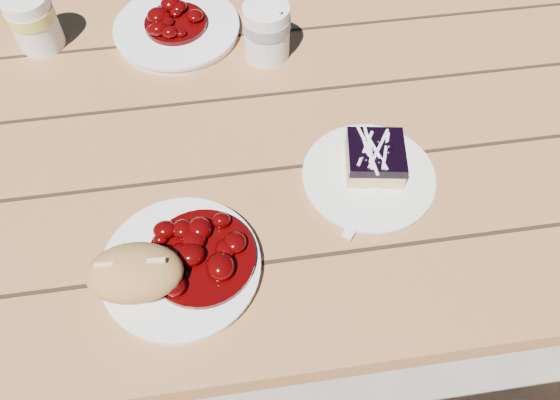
{
  "coord_description": "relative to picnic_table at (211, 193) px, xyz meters",
  "views": [
    {
      "loc": [
        0.05,
        -0.58,
        1.44
      ],
      "look_at": [
        0.11,
        -0.18,
        0.81
      ],
      "focal_mm": 35.0,
      "sensor_mm": 36.0,
      "label": 1
    }
  ],
  "objects": [
    {
      "name": "coffee_cup",
      "position": [
        0.13,
        0.18,
        0.21
      ],
      "size": [
        0.08,
        0.08,
        0.1
      ],
      "primitive_type": "cylinder",
      "color": "white",
      "rests_on": "picnic_table"
    },
    {
      "name": "second_stew",
      "position": [
        -0.03,
        0.27,
        0.2
      ],
      "size": [
        0.12,
        0.12,
        0.04
      ],
      "primitive_type": null,
      "color": "#460202",
      "rests_on": "second_plate"
    },
    {
      "name": "fork_dessert",
      "position": [
        0.23,
        -0.17,
        0.17
      ],
      "size": [
        0.12,
        0.14,
        0.0
      ],
      "primitive_type": null,
      "rotation": [
        0.0,
        0.0,
        -0.66
      ],
      "color": "white",
      "rests_on": "dessert_plate"
    },
    {
      "name": "main_plate",
      "position": [
        -0.04,
        -0.23,
        0.17
      ],
      "size": [
        0.22,
        0.22,
        0.02
      ],
      "primitive_type": "cylinder",
      "color": "white",
      "rests_on": "picnic_table"
    },
    {
      "name": "blueberry_cake",
      "position": [
        0.26,
        -0.1,
        0.2
      ],
      "size": [
        0.1,
        0.1,
        0.05
      ],
      "rotation": [
        0.0,
        0.0,
        -0.16
      ],
      "color": "#E9C77F",
      "rests_on": "dessert_plate"
    },
    {
      "name": "picnic_table",
      "position": [
        0.0,
        0.0,
        0.0
      ],
      "size": [
        2.0,
        1.55,
        0.75
      ],
      "color": "brown",
      "rests_on": "ground"
    },
    {
      "name": "bread_roll",
      "position": [
        -0.09,
        -0.25,
        0.21
      ],
      "size": [
        0.13,
        0.09,
        0.07
      ],
      "primitive_type": "ellipsoid",
      "rotation": [
        0.0,
        0.0,
        -0.06
      ],
      "color": "#BA8447",
      "rests_on": "main_plate"
    },
    {
      "name": "second_cup",
      "position": [
        -0.27,
        0.27,
        0.21
      ],
      "size": [
        0.08,
        0.08,
        0.1
      ],
      "primitive_type": "cylinder",
      "color": "white",
      "rests_on": "picnic_table"
    },
    {
      "name": "second_plate",
      "position": [
        -0.03,
        0.27,
        0.17
      ],
      "size": [
        0.23,
        0.23,
        0.02
      ],
      "primitive_type": "cylinder",
      "color": "white",
      "rests_on": "picnic_table"
    },
    {
      "name": "goulash_stew",
      "position": [
        -0.01,
        -0.23,
        0.2
      ],
      "size": [
        0.15,
        0.15,
        0.04
      ],
      "primitive_type": null,
      "color": "#460202",
      "rests_on": "main_plate"
    },
    {
      "name": "dessert_plate",
      "position": [
        0.25,
        -0.12,
        0.17
      ],
      "size": [
        0.2,
        0.2,
        0.01
      ],
      "primitive_type": "cylinder",
      "color": "white",
      "rests_on": "picnic_table"
    },
    {
      "name": "ground",
      "position": [
        0.0,
        0.0,
        -0.59
      ],
      "size": [
        60.0,
        60.0,
        0.0
      ],
      "primitive_type": "plane",
      "color": "gray",
      "rests_on": "ground"
    }
  ]
}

